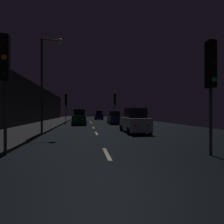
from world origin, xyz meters
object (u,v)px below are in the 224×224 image
(streetlamp_overhead, at_px, (48,71))
(car_parked_right_near, at_px, (135,122))
(traffic_light_far_left, at_px, (66,102))
(traffic_light_near_left, at_px, (5,68))
(traffic_light_near_right, at_px, (211,73))
(traffic_light_far_right, at_px, (115,101))
(car_parked_right_far, at_px, (114,118))
(car_approaching_headlights, at_px, (79,118))
(car_distant_taillights, at_px, (99,116))

(streetlamp_overhead, xyz_separation_m, car_parked_right_near, (6.99, 0.22, -3.99))
(traffic_light_far_left, relative_size, traffic_light_near_left, 0.95)
(traffic_light_near_right, xyz_separation_m, traffic_light_far_right, (-0.10, 23.21, 0.20))
(traffic_light_near_right, xyz_separation_m, car_parked_right_far, (-0.90, 18.99, -2.49))
(car_parked_right_far, bearing_deg, traffic_light_far_left, 60.73)
(traffic_light_near_left, bearing_deg, car_parked_right_near, 124.00)
(traffic_light_near_left, bearing_deg, car_approaching_headlights, 163.16)
(streetlamp_overhead, bearing_deg, traffic_light_near_right, -44.96)
(car_parked_right_near, height_order, car_parked_right_far, car_parked_right_near)
(traffic_light_far_right, distance_m, streetlamp_overhead, 17.25)
(traffic_light_near_left, bearing_deg, traffic_light_far_left, 170.90)
(car_distant_taillights, bearing_deg, car_parked_right_far, -176.05)
(traffic_light_far_right, distance_m, traffic_light_far_left, 8.05)
(traffic_light_far_right, bearing_deg, car_parked_right_far, -14.31)
(traffic_light_far_right, distance_m, traffic_light_near_left, 23.37)
(car_approaching_headlights, bearing_deg, traffic_light_far_right, 129.63)
(traffic_light_far_right, bearing_deg, traffic_light_near_left, -23.93)
(traffic_light_far_right, relative_size, traffic_light_far_left, 1.04)
(traffic_light_near_left, xyz_separation_m, car_parked_right_far, (7.34, 17.69, -2.71))
(traffic_light_near_right, bearing_deg, car_distant_taillights, -179.31)
(traffic_light_far_right, height_order, car_approaching_headlights, traffic_light_far_right)
(car_distant_taillights, bearing_deg, traffic_light_far_left, 151.99)
(car_parked_right_near, bearing_deg, streetlamp_overhead, 91.80)
(traffic_light_far_right, xyz_separation_m, car_parked_right_far, (-0.80, -4.22, -2.69))
(traffic_light_near_right, height_order, car_parked_right_far, traffic_light_near_right)
(traffic_light_near_right, height_order, traffic_light_far_left, traffic_light_far_left)
(traffic_light_near_left, xyz_separation_m, car_parked_right_near, (7.34, 6.81, -2.61))
(traffic_light_far_right, xyz_separation_m, car_approaching_headlights, (-5.73, -4.75, -2.56))
(traffic_light_near_right, relative_size, car_parked_right_near, 1.12)
(car_parked_right_far, bearing_deg, streetlamp_overhead, 147.80)
(traffic_light_near_right, bearing_deg, traffic_light_near_left, -101.53)
(traffic_light_near_right, distance_m, streetlamp_overhead, 11.27)
(traffic_light_far_left, distance_m, car_parked_right_near, 16.79)
(traffic_light_far_left, relative_size, streetlamp_overhead, 0.62)
(car_distant_taillights, height_order, car_parked_right_far, car_distant_taillights)
(traffic_light_near_right, height_order, traffic_light_near_left, traffic_light_near_left)
(traffic_light_far_right, bearing_deg, car_approaching_headlights, -53.91)
(streetlamp_overhead, xyz_separation_m, car_parked_right_far, (6.99, 11.11, -4.08))
(car_parked_right_near, xyz_separation_m, car_distant_taillights, (-1.08, 26.53, -0.02))
(car_approaching_headlights, bearing_deg, streetlamp_overhead, -11.04)
(traffic_light_far_right, relative_size, traffic_light_near_left, 0.99)
(car_parked_right_near, bearing_deg, car_approaching_headlights, 25.47)
(traffic_light_far_right, bearing_deg, traffic_light_far_left, -92.44)
(traffic_light_near_right, distance_m, traffic_light_far_right, 23.21)
(traffic_light_near_right, bearing_deg, car_parked_right_far, -179.87)
(traffic_light_far_left, height_order, car_distant_taillights, traffic_light_far_left)
(car_approaching_headlights, relative_size, car_distant_taillights, 1.04)
(car_approaching_headlights, distance_m, car_distant_taillights, 16.63)
(car_parked_right_near, bearing_deg, traffic_light_far_left, 25.85)
(traffic_light_far_right, distance_m, car_parked_right_far, 5.06)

